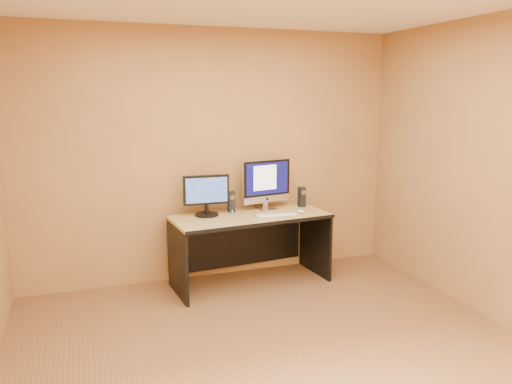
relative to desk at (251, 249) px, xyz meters
The scene contains 11 objects.
floor 1.68m from the desk, 100.05° to the right, with size 4.00×4.00×0.00m, color brown.
walls 1.89m from the desk, 100.05° to the right, with size 4.00×4.00×2.60m, color #9F7040, non-canonical shape.
desk is the anchor object (origin of this frame).
imac 0.71m from the desk, 35.27° to the left, with size 0.56×0.21×0.54m, color #BBBBC0, non-canonical shape.
second_monitor 0.72m from the desk, 163.14° to the left, with size 0.47×0.24×0.41m, color black, non-canonical shape.
speaker_left 0.53m from the desk, 127.23° to the left, with size 0.07×0.07×0.22m, color black, non-canonical shape.
speaker_right 0.83m from the desk, 15.64° to the left, with size 0.07×0.07×0.22m, color black, non-canonical shape.
keyboard 0.46m from the desk, 29.23° to the right, with size 0.42×0.11×0.02m, color silver.
mouse 0.65m from the desk, 10.21° to the right, with size 0.06×0.10×0.04m, color white.
cable_a 0.55m from the desk, 43.67° to the left, with size 0.01×0.01×0.22m, color black.
cable_b 0.52m from the desk, 62.24° to the left, with size 0.01×0.01×0.18m, color black.
Camera 1 is at (-1.30, -3.04, 1.94)m, focal length 35.00 mm.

